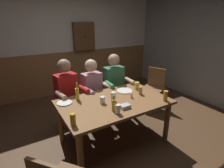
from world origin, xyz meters
name	(u,v)px	position (x,y,z in m)	size (l,w,h in m)	color
ground_plane	(111,137)	(0.00, 0.00, 0.00)	(6.35, 6.35, 0.00)	#4C331E
back_wall_upper	(60,20)	(0.00, 2.39, 1.86)	(5.30, 0.12, 1.52)	beige
back_wall_wainscot	(65,72)	(0.00, 2.39, 0.55)	(5.30, 0.12, 1.10)	brown
side_wall_concrete	(217,47)	(2.71, 0.00, 1.31)	(0.12, 4.66, 2.61)	gray
dining_table	(114,107)	(0.00, -0.10, 0.62)	(1.61, 0.99, 0.72)	brown
person_0	(68,92)	(-0.47, 0.63, 0.70)	(0.53, 0.56, 1.27)	#AD1919
person_1	(94,89)	(0.01, 0.61, 0.67)	(0.51, 0.53, 1.21)	#B78493
person_2	(115,83)	(0.48, 0.62, 0.70)	(0.53, 0.52, 1.26)	#33724C
chair_empty_near_right	(154,87)	(1.39, 0.49, 0.48)	(0.58, 0.58, 0.88)	brown
table_candle	(132,95)	(0.29, -0.15, 0.76)	(0.04, 0.04, 0.08)	#F9E08C
condiment_caddy	(125,106)	(0.01, -0.38, 0.75)	(0.14, 0.10, 0.05)	#B2B7BC
plate_0	(65,103)	(-0.66, 0.20, 0.73)	(0.22, 0.22, 0.01)	white
plate_1	(125,91)	(0.35, 0.13, 0.73)	(0.27, 0.27, 0.01)	white
bottle_0	(77,93)	(-0.45, 0.22, 0.82)	(0.06, 0.06, 0.27)	gold
bottle_1	(114,105)	(-0.17, -0.36, 0.81)	(0.05, 0.05, 0.23)	gold
pint_glass_0	(103,100)	(-0.19, -0.09, 0.77)	(0.07, 0.07, 0.10)	white
pint_glass_1	(118,109)	(-0.16, -0.45, 0.79)	(0.07, 0.07, 0.13)	white
pint_glass_2	(140,91)	(0.50, -0.11, 0.79)	(0.06, 0.06, 0.13)	gold
pint_glass_3	(73,120)	(-0.74, -0.41, 0.80)	(0.06, 0.06, 0.15)	gold
pint_glass_4	(113,97)	(-0.02, -0.12, 0.80)	(0.08, 0.08, 0.15)	white
pint_glass_5	(137,86)	(0.59, 0.11, 0.78)	(0.08, 0.08, 0.13)	#E5C64C
pint_glass_6	(165,96)	(0.66, -0.49, 0.80)	(0.07, 0.07, 0.16)	gold
wall_dart_cabinet	(84,36)	(0.54, 2.26, 1.47)	(0.56, 0.15, 0.70)	brown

